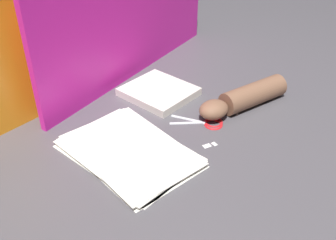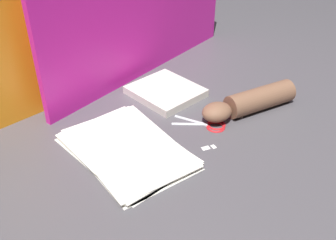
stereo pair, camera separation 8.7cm
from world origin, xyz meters
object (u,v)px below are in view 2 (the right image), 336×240
at_px(paper_stack, 127,149).
at_px(book_closed, 166,91).
at_px(hand_forearm, 250,102).
at_px(scissors, 209,124).

bearing_deg(paper_stack, book_closed, 31.20).
xyz_separation_m(book_closed, hand_forearm, (0.13, -0.25, 0.02)).
xyz_separation_m(book_closed, scissors, (-0.02, -0.22, -0.01)).
height_order(paper_stack, book_closed, book_closed).
distance_m(paper_stack, book_closed, 0.32).
bearing_deg(book_closed, hand_forearm, -61.87).
height_order(paper_stack, hand_forearm, hand_forearm).
distance_m(book_closed, hand_forearm, 0.28).
distance_m(scissors, hand_forearm, 0.16).
bearing_deg(scissors, book_closed, 85.55).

